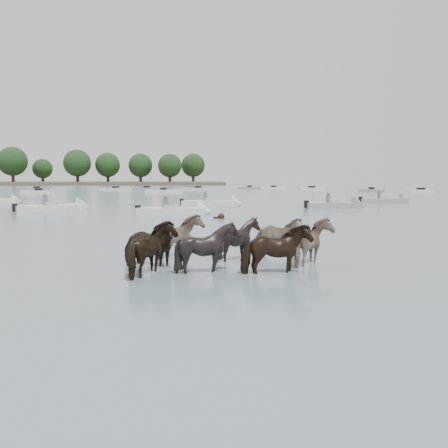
{
  "coord_description": "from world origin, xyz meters",
  "views": [
    {
      "loc": [
        0.49,
        -11.88,
        2.58
      ],
      "look_at": [
        1.38,
        2.98,
        1.1
      ],
      "focal_mm": 38.08,
      "sensor_mm": 36.0,
      "label": 1
    }
  ],
  "objects": [
    {
      "name": "swimming_pony",
      "position": [
        2.05,
        17.66,
        0.1
      ],
      "size": [
        0.72,
        0.44,
        0.44
      ],
      "color": "black",
      "rests_on": "ground"
    },
    {
      "name": "distant_flotilla",
      "position": [
        0.46,
        73.3,
        0.26
      ],
      "size": [
        105.58,
        26.22,
        0.93
      ],
      "color": "silver",
      "rests_on": "ground"
    },
    {
      "name": "motorboat_e",
      "position": [
        19.72,
        33.88,
        0.23
      ],
      "size": [
        5.06,
        2.17,
        1.92
      ],
      "rotation": [
        0.0,
        0.0,
        -0.12
      ],
      "color": "gray",
      "rests_on": "ground"
    },
    {
      "name": "pony_herd",
      "position": [
        1.31,
        1.91,
        0.57
      ],
      "size": [
        6.65,
        4.78,
        1.6
      ],
      "color": "black",
      "rests_on": "ground"
    },
    {
      "name": "motorboat_d",
      "position": [
        12.66,
        27.01,
        0.23
      ],
      "size": [
        5.21,
        1.87,
        1.92
      ],
      "rotation": [
        0.0,
        0.0,
        0.05
      ],
      "color": "gray",
      "rests_on": "ground"
    },
    {
      "name": "motorboat_a",
      "position": [
        -9.85,
        25.29,
        0.23
      ],
      "size": [
        5.56,
        4.33,
        1.92
      ],
      "rotation": [
        0.0,
        0.0,
        0.56
      ],
      "color": "silver",
      "rests_on": "ground"
    },
    {
      "name": "motorboat_b",
      "position": [
        -0.4,
        20.71,
        0.23
      ],
      "size": [
        5.36,
        2.15,
        1.92
      ],
      "rotation": [
        0.0,
        0.0,
        -0.11
      ],
      "color": "silver",
      "rests_on": "ground"
    },
    {
      "name": "ground",
      "position": [
        0.0,
        0.0,
        0.0
      ],
      "size": [
        400.0,
        400.0,
        0.0
      ],
      "primitive_type": "plane",
      "color": "slate",
      "rests_on": "ground"
    },
    {
      "name": "motorboat_c",
      "position": [
        2.53,
        30.35,
        0.23
      ],
      "size": [
        5.64,
        2.05,
        1.92
      ],
      "rotation": [
        0.0,
        0.0,
        -0.08
      ],
      "color": "silver",
      "rests_on": "ground"
    }
  ]
}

